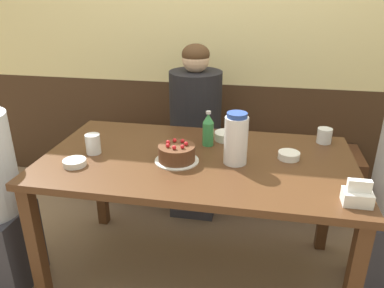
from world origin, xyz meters
The scene contains 14 objects.
ground_plane centered at (0.00, 0.00, 0.00)m, with size 12.00×12.00×0.00m, color #846B51.
back_wall centered at (0.00, 1.05, 1.25)m, with size 4.80×0.04×2.50m.
bench_seat centered at (0.00, 0.83, 0.22)m, with size 1.99×0.38×0.45m.
dining_table centered at (0.00, 0.00, 0.64)m, with size 1.53×0.84×0.72m.
birthday_cake centered at (-0.09, -0.06, 0.76)m, with size 0.21×0.21×0.10m.
water_pitcher centered at (0.19, -0.02, 0.85)m, with size 0.11×0.11×0.25m.
soju_bottle centered at (0.03, 0.17, 0.81)m, with size 0.06×0.06×0.19m.
napkin_holder centered at (0.68, -0.30, 0.76)m, with size 0.11×0.08×0.11m.
bowl_soup_white centered at (-0.56, -0.19, 0.74)m, with size 0.11×0.11×0.03m.
bowl_rice_small centered at (0.44, 0.07, 0.74)m, with size 0.11×0.11×0.03m.
bowl_side_dish centered at (0.12, 0.26, 0.74)m, with size 0.13×0.13×0.04m.
glass_water_tall centered at (0.64, 0.32, 0.76)m, with size 0.08×0.08×0.08m.
glass_tumbler_short centered at (-0.53, -0.04, 0.77)m, with size 0.07×0.07×0.10m.
person_grey_tee centered at (-0.13, 0.68, 0.57)m, with size 0.34×0.34×1.18m.
Camera 1 is at (0.29, -1.65, 1.51)m, focal length 35.00 mm.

